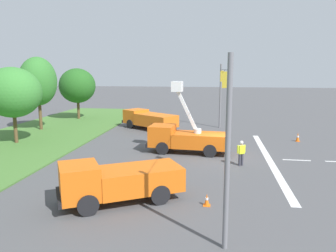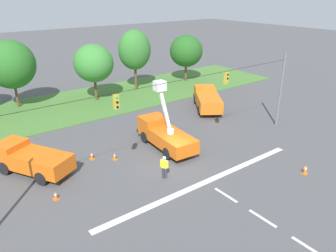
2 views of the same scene
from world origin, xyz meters
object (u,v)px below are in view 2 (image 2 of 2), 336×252
at_px(road_worker, 164,166).
at_px(traffic_cone_foreground_right, 56,195).
at_px(utility_truck_bucket_lift, 165,133).
at_px(traffic_cone_mid_right, 92,155).
at_px(tree_east_end, 186,51).
at_px(tree_far_east, 135,50).
at_px(tree_centre, 11,65).
at_px(traffic_cone_foreground_left, 306,169).
at_px(utility_truck_support_far, 207,99).
at_px(traffic_cone_mid_left, 115,156).
at_px(tree_east, 93,63).
at_px(utility_truck_support_near, 31,159).

height_order(road_worker, traffic_cone_foreground_right, road_worker).
xyz_separation_m(utility_truck_bucket_lift, traffic_cone_mid_right, (-6.05, 1.67, -0.92)).
bearing_deg(tree_east_end, tree_far_east, 174.11).
distance_m(tree_centre, traffic_cone_foreground_left, 31.57).
height_order(utility_truck_support_far, traffic_cone_mid_left, utility_truck_support_far).
bearing_deg(traffic_cone_foreground_left, traffic_cone_mid_left, 134.33).
distance_m(traffic_cone_foreground_left, traffic_cone_foreground_right, 17.75).
relative_size(tree_east_end, road_worker, 3.81).
xyz_separation_m(tree_east, utility_truck_support_near, (-11.39, -12.99, -3.46)).
bearing_deg(traffic_cone_foreground_right, tree_east, 57.26).
bearing_deg(tree_east, utility_truck_support_far, -49.68).
bearing_deg(tree_east_end, tree_east, -178.41).
xyz_separation_m(tree_far_east, utility_truck_bucket_lift, (-7.41, -16.67, -4.06)).
xyz_separation_m(tree_centre, utility_truck_support_far, (17.20, -13.39, -3.87)).
distance_m(tree_east_end, utility_truck_support_near, 29.43).
relative_size(tree_east_end, utility_truck_support_far, 0.98).
height_order(traffic_cone_foreground_left, traffic_cone_mid_left, traffic_cone_foreground_left).
relative_size(utility_truck_bucket_lift, traffic_cone_foreground_right, 10.70).
bearing_deg(tree_far_east, traffic_cone_foreground_right, -133.45).
bearing_deg(traffic_cone_mid_right, traffic_cone_mid_left, -38.32).
height_order(utility_truck_support_near, traffic_cone_foreground_right, utility_truck_support_near).
height_order(tree_far_east, utility_truck_support_near, tree_far_east).
distance_m(tree_centre, road_worker, 23.35).
relative_size(tree_east_end, traffic_cone_mid_left, 10.79).
bearing_deg(traffic_cone_foreground_right, utility_truck_support_near, 92.35).
bearing_deg(tree_centre, traffic_cone_foreground_right, -97.84).
bearing_deg(tree_east_end, road_worker, -132.99).
height_order(tree_far_east, traffic_cone_foreground_right, tree_far_east).
height_order(tree_east_end, road_worker, tree_east_end).
distance_m(utility_truck_bucket_lift, traffic_cone_foreground_right, 10.51).
bearing_deg(tree_east_end, utility_truck_support_far, -118.26).
bearing_deg(tree_east, utility_truck_bucket_lift, -93.45).
height_order(tree_centre, traffic_cone_foreground_right, tree_centre).
relative_size(tree_far_east, traffic_cone_mid_left, 12.70).
xyz_separation_m(traffic_cone_foreground_left, traffic_cone_mid_left, (-10.21, 10.45, -0.11)).
distance_m(utility_truck_support_near, utility_truck_support_far, 20.36).
height_order(tree_centre, tree_far_east, tree_far_east).
xyz_separation_m(tree_centre, tree_east, (8.39, -3.01, -0.41)).
xyz_separation_m(tree_east, traffic_cone_foreground_right, (-11.20, -17.43, -4.30)).
relative_size(tree_east, road_worker, 3.86).
distance_m(road_worker, traffic_cone_mid_left, 4.96).
bearing_deg(traffic_cone_mid_right, utility_truck_support_far, 12.10).
height_order(tree_centre, traffic_cone_mid_right, tree_centre).
relative_size(utility_truck_bucket_lift, road_worker, 3.78).
height_order(tree_far_east, utility_truck_support_far, tree_far_east).
height_order(tree_east_end, utility_truck_support_far, tree_east_end).
height_order(tree_east_end, traffic_cone_mid_right, tree_east_end).
relative_size(tree_far_east, road_worker, 4.49).
bearing_deg(traffic_cone_foreground_left, traffic_cone_foreground_right, 153.46).
xyz_separation_m(tree_east, traffic_cone_mid_left, (-5.54, -14.91, -4.30)).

